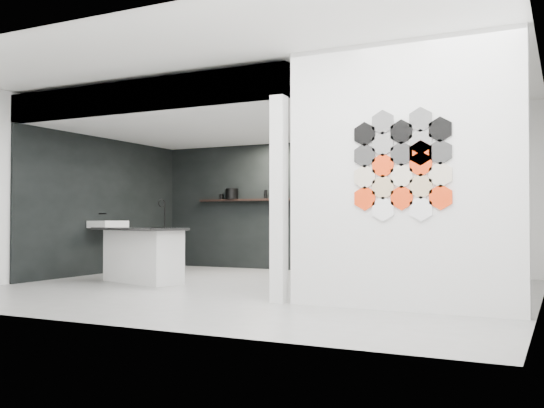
{
  "coord_description": "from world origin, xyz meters",
  "views": [
    {
      "loc": [
        3.76,
        -7.22,
        0.95
      ],
      "look_at": [
        0.1,
        0.3,
        1.15
      ],
      "focal_mm": 40.0,
      "sensor_mm": 36.0,
      "label": 1
    }
  ],
  "objects_px": {
    "bottle_dark": "(266,194)",
    "utensil_cup": "(221,197)",
    "partition_panel": "(401,175)",
    "glass_vase": "(338,193)",
    "kitchen_island": "(143,254)",
    "wall_basin": "(108,224)",
    "glass_bowl": "(338,195)",
    "stockpot": "(232,194)",
    "kettle": "(334,193)"
  },
  "relations": [
    {
      "from": "bottle_dark",
      "to": "utensil_cup",
      "type": "bearing_deg",
      "value": 180.0
    },
    {
      "from": "partition_panel",
      "to": "glass_vase",
      "type": "bearing_deg",
      "value": 118.23
    },
    {
      "from": "partition_panel",
      "to": "utensil_cup",
      "type": "distance_m",
      "value": 5.91
    },
    {
      "from": "glass_vase",
      "to": "kitchen_island",
      "type": "bearing_deg",
      "value": -125.77
    },
    {
      "from": "wall_basin",
      "to": "glass_bowl",
      "type": "distance_m",
      "value": 4.0
    },
    {
      "from": "stockpot",
      "to": "utensil_cup",
      "type": "bearing_deg",
      "value": 180.0
    },
    {
      "from": "bottle_dark",
      "to": "glass_vase",
      "type": "bearing_deg",
      "value": 0.0
    },
    {
      "from": "partition_panel",
      "to": "wall_basin",
      "type": "height_order",
      "value": "partition_panel"
    },
    {
      "from": "bottle_dark",
      "to": "utensil_cup",
      "type": "relative_size",
      "value": 1.64
    },
    {
      "from": "stockpot",
      "to": "glass_bowl",
      "type": "xyz_separation_m",
      "value": [
        2.16,
        0.0,
        -0.05
      ]
    },
    {
      "from": "wall_basin",
      "to": "kitchen_island",
      "type": "bearing_deg",
      "value": -30.24
    },
    {
      "from": "kitchen_island",
      "to": "utensil_cup",
      "type": "relative_size",
      "value": 17.19
    },
    {
      "from": "glass_bowl",
      "to": "glass_vase",
      "type": "bearing_deg",
      "value": 0.0
    },
    {
      "from": "glass_vase",
      "to": "bottle_dark",
      "type": "distance_m",
      "value": 1.43
    },
    {
      "from": "glass_vase",
      "to": "kettle",
      "type": "bearing_deg",
      "value": 180.0
    },
    {
      "from": "kitchen_island",
      "to": "glass_bowl",
      "type": "distance_m",
      "value": 3.63
    },
    {
      "from": "glass_vase",
      "to": "utensil_cup",
      "type": "xyz_separation_m",
      "value": [
        -2.39,
        0.0,
        -0.02
      ]
    },
    {
      "from": "stockpot",
      "to": "utensil_cup",
      "type": "xyz_separation_m",
      "value": [
        -0.23,
        0.0,
        -0.05
      ]
    },
    {
      "from": "kitchen_island",
      "to": "kettle",
      "type": "xyz_separation_m",
      "value": [
        1.96,
        2.85,
        0.98
      ]
    },
    {
      "from": "wall_basin",
      "to": "kitchen_island",
      "type": "height_order",
      "value": "kitchen_island"
    },
    {
      "from": "bottle_dark",
      "to": "utensil_cup",
      "type": "distance_m",
      "value": 0.96
    },
    {
      "from": "bottle_dark",
      "to": "kitchen_island",
      "type": "bearing_deg",
      "value": -102.22
    },
    {
      "from": "kettle",
      "to": "glass_vase",
      "type": "distance_m",
      "value": 0.09
    },
    {
      "from": "stockpot",
      "to": "glass_vase",
      "type": "relative_size",
      "value": 1.79
    },
    {
      "from": "partition_panel",
      "to": "bottle_dark",
      "type": "bearing_deg",
      "value": 132.24
    },
    {
      "from": "kettle",
      "to": "utensil_cup",
      "type": "relative_size",
      "value": 1.8
    },
    {
      "from": "kitchen_island",
      "to": "bottle_dark",
      "type": "height_order",
      "value": "bottle_dark"
    },
    {
      "from": "glass_bowl",
      "to": "stockpot",
      "type": "bearing_deg",
      "value": 180.0
    },
    {
      "from": "stockpot",
      "to": "glass_bowl",
      "type": "relative_size",
      "value": 1.89
    },
    {
      "from": "stockpot",
      "to": "bottle_dark",
      "type": "bearing_deg",
      "value": 0.0
    },
    {
      "from": "partition_panel",
      "to": "wall_basin",
      "type": "relative_size",
      "value": 4.67
    },
    {
      "from": "wall_basin",
      "to": "stockpot",
      "type": "xyz_separation_m",
      "value": [
        1.23,
        2.07,
        0.57
      ]
    },
    {
      "from": "wall_basin",
      "to": "glass_vase",
      "type": "xyz_separation_m",
      "value": [
        3.39,
        2.07,
        0.54
      ]
    },
    {
      "from": "glass_bowl",
      "to": "utensil_cup",
      "type": "bearing_deg",
      "value": 180.0
    },
    {
      "from": "partition_panel",
      "to": "glass_vase",
      "type": "height_order",
      "value": "partition_panel"
    },
    {
      "from": "glass_bowl",
      "to": "bottle_dark",
      "type": "distance_m",
      "value": 1.43
    },
    {
      "from": "stockpot",
      "to": "glass_bowl",
      "type": "height_order",
      "value": "stockpot"
    },
    {
      "from": "glass_bowl",
      "to": "wall_basin",
      "type": "bearing_deg",
      "value": -148.65
    },
    {
      "from": "partition_panel",
      "to": "utensil_cup",
      "type": "height_order",
      "value": "partition_panel"
    },
    {
      "from": "kettle",
      "to": "glass_bowl",
      "type": "xyz_separation_m",
      "value": [
        0.09,
        0.0,
        -0.03
      ]
    },
    {
      "from": "wall_basin",
      "to": "bottle_dark",
      "type": "distance_m",
      "value": 2.9
    },
    {
      "from": "wall_basin",
      "to": "kitchen_island",
      "type": "xyz_separation_m",
      "value": [
        1.34,
        -0.78,
        -0.43
      ]
    },
    {
      "from": "glass_bowl",
      "to": "bottle_dark",
      "type": "relative_size",
      "value": 0.82
    },
    {
      "from": "kettle",
      "to": "glass_bowl",
      "type": "height_order",
      "value": "kettle"
    },
    {
      "from": "kettle",
      "to": "wall_basin",
      "type": "bearing_deg",
      "value": -148.56
    },
    {
      "from": "glass_vase",
      "to": "bottle_dark",
      "type": "height_order",
      "value": "bottle_dark"
    },
    {
      "from": "kitchen_island",
      "to": "glass_bowl",
      "type": "relative_size",
      "value": 12.75
    },
    {
      "from": "stockpot",
      "to": "bottle_dark",
      "type": "xyz_separation_m",
      "value": [
        0.72,
        0.0,
        -0.02
      ]
    },
    {
      "from": "wall_basin",
      "to": "kettle",
      "type": "relative_size",
      "value": 3.44
    },
    {
      "from": "glass_vase",
      "to": "glass_bowl",
      "type": "bearing_deg",
      "value": 0.0
    }
  ]
}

